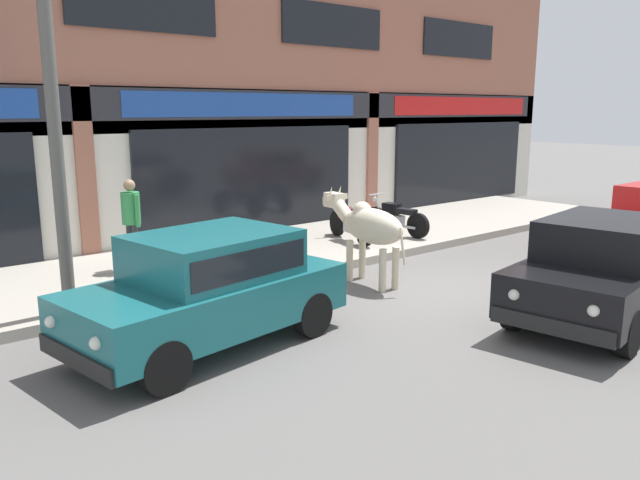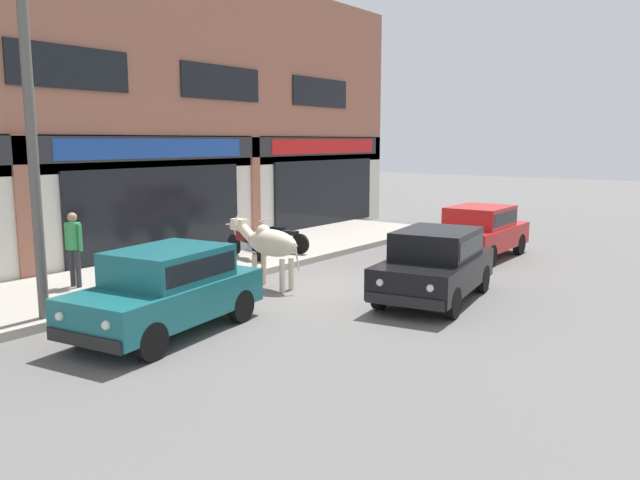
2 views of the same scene
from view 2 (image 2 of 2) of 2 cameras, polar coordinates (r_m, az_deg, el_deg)
ground_plane at (r=13.86m, az=1.41°, el=-4.52°), size 90.00×90.00×0.00m
sidewalk at (r=16.48m, az=-10.18°, el=-2.18°), size 19.00×3.73×0.16m
shop_building at (r=17.80m, az=-15.30°, el=10.85°), size 23.00×1.40×8.26m
cow at (r=13.90m, az=-4.67°, el=-0.29°), size 0.61×2.15×1.61m
car_0 at (r=17.94m, az=14.46°, el=0.96°), size 3.64×1.67×1.46m
car_1 at (r=10.91m, az=-13.79°, el=-4.14°), size 3.77×2.10×1.46m
car_2 at (r=13.00m, az=10.50°, el=-1.92°), size 3.77×2.12×1.46m
motorcycle_0 at (r=16.69m, az=-6.76°, el=-0.33°), size 0.69×1.78×0.88m
motorcycle_1 at (r=17.53m, az=-3.54°, el=0.17°), size 0.52×1.81×0.88m
pedestrian at (r=14.20m, az=-21.60°, el=-0.12°), size 0.32×0.50×1.60m
utility_pole at (r=11.74m, az=-24.86°, el=8.39°), size 0.18×0.18×6.25m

